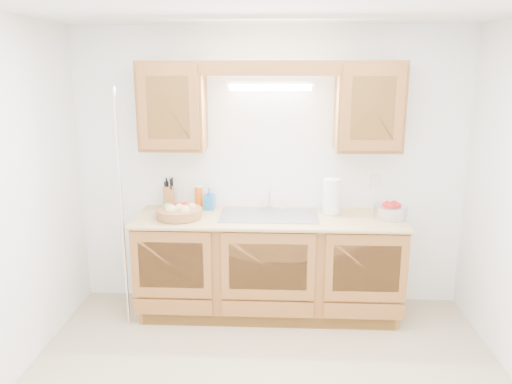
# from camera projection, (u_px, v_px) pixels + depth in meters

# --- Properties ---
(room) EXTENTS (3.52, 3.50, 2.50)m
(room) POSITION_uv_depth(u_px,v_px,m) (265.00, 217.00, 3.05)
(room) COLOR tan
(room) RESTS_ON ground
(base_cabinets) EXTENTS (2.20, 0.60, 0.86)m
(base_cabinets) POSITION_uv_depth(u_px,v_px,m) (269.00, 266.00, 4.41)
(base_cabinets) COLOR brown
(base_cabinets) RESTS_ON ground
(countertop) EXTENTS (2.30, 0.63, 0.04)m
(countertop) POSITION_uv_depth(u_px,v_px,m) (269.00, 219.00, 4.29)
(countertop) COLOR #DAB972
(countertop) RESTS_ON base_cabinets
(upper_cabinet_left) EXTENTS (0.55, 0.33, 0.75)m
(upper_cabinet_left) POSITION_uv_depth(u_px,v_px,m) (173.00, 106.00, 4.25)
(upper_cabinet_left) COLOR brown
(upper_cabinet_left) RESTS_ON room
(upper_cabinet_right) EXTENTS (0.55, 0.33, 0.75)m
(upper_cabinet_right) POSITION_uv_depth(u_px,v_px,m) (369.00, 107.00, 4.17)
(upper_cabinet_right) COLOR brown
(upper_cabinet_right) RESTS_ON room
(valance) EXTENTS (2.20, 0.05, 0.12)m
(valance) POSITION_uv_depth(u_px,v_px,m) (270.00, 68.00, 3.99)
(valance) COLOR brown
(valance) RESTS_ON room
(fluorescent_fixture) EXTENTS (0.76, 0.08, 0.08)m
(fluorescent_fixture) POSITION_uv_depth(u_px,v_px,m) (270.00, 85.00, 4.25)
(fluorescent_fixture) COLOR white
(fluorescent_fixture) RESTS_ON room
(sink) EXTENTS (0.84, 0.46, 0.36)m
(sink) POSITION_uv_depth(u_px,v_px,m) (269.00, 224.00, 4.33)
(sink) COLOR #9E9EA3
(sink) RESTS_ON countertop
(wire_shelf_pole) EXTENTS (0.03, 0.03, 2.00)m
(wire_shelf_pole) POSITION_uv_depth(u_px,v_px,m) (122.00, 212.00, 4.08)
(wire_shelf_pole) COLOR silver
(wire_shelf_pole) RESTS_ON ground
(outlet_plate) EXTENTS (0.08, 0.01, 0.12)m
(outlet_plate) POSITION_uv_depth(u_px,v_px,m) (375.00, 181.00, 4.48)
(outlet_plate) COLOR white
(outlet_plate) RESTS_ON room
(fruit_basket) EXTENTS (0.50, 0.50, 0.12)m
(fruit_basket) POSITION_uv_depth(u_px,v_px,m) (179.00, 212.00, 4.24)
(fruit_basket) COLOR #A46E42
(fruit_basket) RESTS_ON countertop
(knife_block) EXTENTS (0.14, 0.18, 0.29)m
(knife_block) POSITION_uv_depth(u_px,v_px,m) (169.00, 197.00, 4.51)
(knife_block) COLOR brown
(knife_block) RESTS_ON countertop
(orange_canister) EXTENTS (0.08, 0.08, 0.20)m
(orange_canister) POSITION_uv_depth(u_px,v_px,m) (199.00, 197.00, 4.54)
(orange_canister) COLOR #FA600D
(orange_canister) RESTS_ON countertop
(soap_bottle) EXTENTS (0.10, 0.10, 0.20)m
(soap_bottle) POSITION_uv_depth(u_px,v_px,m) (209.00, 199.00, 4.48)
(soap_bottle) COLOR #2677BE
(soap_bottle) RESTS_ON countertop
(sponge) EXTENTS (0.13, 0.09, 0.02)m
(sponge) POSITION_uv_depth(u_px,v_px,m) (329.00, 208.00, 4.51)
(sponge) COLOR #CC333F
(sponge) RESTS_ON countertop
(paper_towel) EXTENTS (0.18, 0.18, 0.37)m
(paper_towel) POSITION_uv_depth(u_px,v_px,m) (331.00, 197.00, 4.32)
(paper_towel) COLOR silver
(paper_towel) RESTS_ON countertop
(apple_bowl) EXTENTS (0.37, 0.37, 0.15)m
(apple_bowl) POSITION_uv_depth(u_px,v_px,m) (391.00, 211.00, 4.23)
(apple_bowl) COLOR silver
(apple_bowl) RESTS_ON countertop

